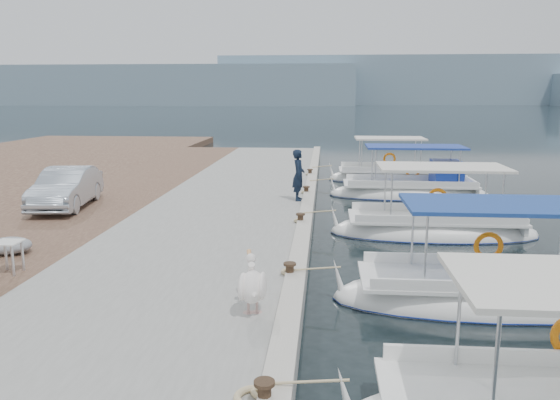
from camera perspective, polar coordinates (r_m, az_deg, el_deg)
The scene contains 16 objects.
ground at distance 15.58m, azimuth 3.16°, elevation -5.60°, with size 400.00×400.00×0.00m, color black.
concrete_quay at distance 20.64m, azimuth -4.77°, elevation -0.73°, with size 6.00×40.00×0.50m, color gray.
quay_curb at distance 20.31m, azimuth 2.97°, elevation -0.01°, with size 0.44×40.00×0.12m, color #AFAA9B.
cobblestone_strip at distance 22.02m, azimuth -17.71°, elevation -0.47°, with size 4.00×40.00×0.50m, color brown.
distant_hills at distance 218.40m, azimuth 12.74°, elevation 11.70°, with size 330.00×60.00×18.00m.
fishing_caique_b at distance 12.75m, azimuth 20.71°, elevation -9.60°, with size 6.61×2.30×2.83m.
fishing_caique_c at distance 18.20m, azimuth 15.73°, elevation -3.14°, with size 6.59×2.39×2.83m.
fishing_caique_d at distance 24.63m, azimuth 13.57°, elevation 0.79°, with size 6.98×2.34×2.83m.
fishing_caique_e at distance 28.89m, azimuth 10.96°, elevation 2.26°, with size 5.87×2.38×2.83m.
mooring_bollards at distance 16.86m, azimuth 2.15°, elevation -1.85°, with size 0.28×20.28×0.33m.
pelican at distance 10.09m, azimuth -2.91°, elevation -8.87°, with size 0.59×1.34×1.03m.
fisherman at distance 20.42m, azimuth 1.95°, elevation 2.62°, with size 0.70×0.46×1.92m, color black.
parked_car at distance 20.62m, azimuth -21.43°, elevation 1.20°, with size 1.48×4.23×1.39m, color #B3BFCD.
tarp_bundle at distance 15.39m, azimuth -26.42°, elevation -4.28°, with size 1.10×0.90×0.40m, color gray.
folding_table at distance 13.64m, azimuth -26.50°, elevation -4.75°, with size 0.55×0.55×0.73m.
rope_coil at distance 7.63m, azimuth -2.77°, elevation -19.91°, with size 0.54×0.54×0.10m, color #C6B284.
Camera 1 is at (0.39, -14.92, 4.48)m, focal length 35.00 mm.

